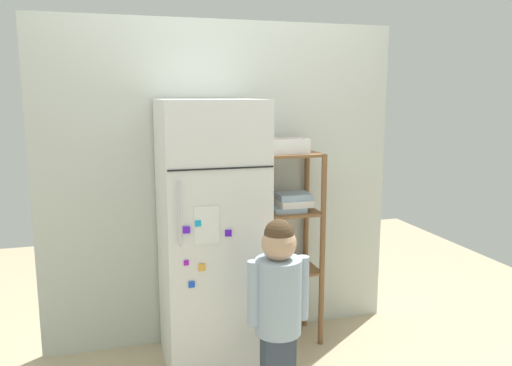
% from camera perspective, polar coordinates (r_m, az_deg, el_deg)
% --- Properties ---
extents(ground_plane, '(6.00, 6.00, 0.00)m').
position_cam_1_polar(ground_plane, '(3.43, -2.05, -19.15)').
color(ground_plane, tan).
extents(kitchen_wall_back, '(2.40, 0.03, 2.14)m').
position_cam_1_polar(kitchen_wall_back, '(3.42, -3.72, -0.14)').
color(kitchen_wall_back, silver).
rests_on(kitchen_wall_back, ground).
extents(refrigerator, '(0.58, 0.69, 1.64)m').
position_cam_1_polar(refrigerator, '(3.10, -5.10, -5.95)').
color(refrigerator, white).
rests_on(refrigerator, ground).
extents(child_standing, '(0.34, 0.25, 1.04)m').
position_cam_1_polar(child_standing, '(2.72, 2.53, -12.52)').
color(child_standing, '#394353').
rests_on(child_standing, ground).
extents(pantry_shelf_unit, '(0.39, 0.33, 1.29)m').
position_cam_1_polar(pantry_shelf_unit, '(3.41, 3.83, -4.70)').
color(pantry_shelf_unit, brown).
rests_on(pantry_shelf_unit, ground).
extents(fruit_bin, '(0.25, 0.19, 0.09)m').
position_cam_1_polar(fruit_bin, '(3.30, 3.47, 4.05)').
color(fruit_bin, white).
rests_on(fruit_bin, pantry_shelf_unit).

